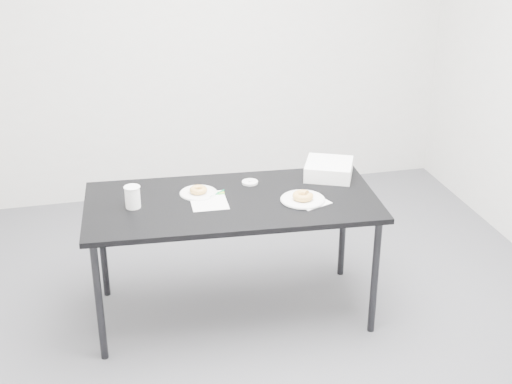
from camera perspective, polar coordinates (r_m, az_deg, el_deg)
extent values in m
plane|color=#46474B|center=(4.25, 0.31, -10.67)|extent=(4.00, 4.00, 0.00)
cube|color=silver|center=(5.54, -4.72, 13.02)|extent=(4.00, 0.02, 2.70)
cube|color=black|center=(4.01, -1.94, -0.83)|extent=(1.69, 0.88, 0.03)
cylinder|color=black|center=(3.89, -12.44, -8.61)|extent=(0.04, 0.04, 0.72)
cylinder|color=black|center=(4.45, -12.19, -4.10)|extent=(0.04, 0.04, 0.72)
cylinder|color=black|center=(4.07, 9.48, -6.74)|extent=(0.04, 0.04, 0.72)
cylinder|color=black|center=(4.61, 6.97, -2.66)|extent=(0.04, 0.04, 0.72)
cube|color=white|center=(4.00, -3.81, -0.71)|extent=(0.21, 0.26, 0.00)
cube|color=green|center=(4.08, -2.83, -0.07)|extent=(0.04, 0.04, 0.00)
cylinder|color=#0B804C|center=(4.07, -3.10, -0.11)|extent=(0.09, 0.08, 0.01)
cube|color=white|center=(3.99, 4.39, -0.75)|extent=(0.23, 0.23, 0.00)
cylinder|color=white|center=(4.00, 3.76, -0.61)|extent=(0.25, 0.25, 0.01)
torus|color=gold|center=(3.99, 3.77, -0.31)|extent=(0.14, 0.14, 0.04)
cylinder|color=white|center=(4.09, -4.63, -0.08)|extent=(0.21, 0.21, 0.01)
torus|color=gold|center=(4.08, -4.63, 0.17)|extent=(0.11, 0.11, 0.03)
cylinder|color=white|center=(3.95, -9.84, -0.39)|extent=(0.08, 0.08, 0.13)
cylinder|color=silver|center=(4.21, -0.49, 0.78)|extent=(0.09, 0.09, 0.01)
cube|color=white|center=(4.31, 5.85, 1.83)|extent=(0.36, 0.36, 0.09)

